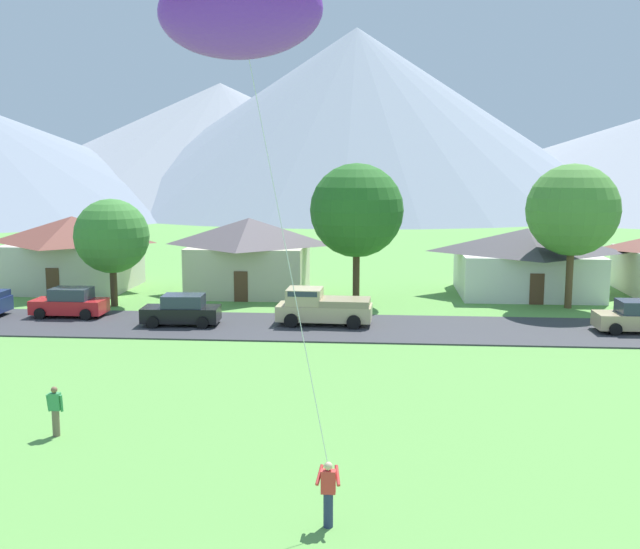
{
  "coord_description": "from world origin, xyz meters",
  "views": [
    {
      "loc": [
        2.62,
        -9.85,
        8.84
      ],
      "look_at": [
        0.18,
        20.13,
        4.34
      ],
      "focal_mm": 41.45,
      "sensor_mm": 36.0,
      "label": 1
    }
  ],
  "objects_px": {
    "tree_center": "(112,236)",
    "watcher_person": "(55,410)",
    "parked_car_tan_mid_west": "(637,317)",
    "parked_car_red_mid_east": "(70,303)",
    "house_right_center": "(73,251)",
    "parked_car_black_west_end": "(182,311)",
    "house_leftmost": "(249,254)",
    "tree_near_left": "(573,210)",
    "kite_flyer_with_kite": "(240,10)",
    "house_rightmost": "(526,260)",
    "pickup_truck_sand_east_side": "(322,307)",
    "tree_left_of_center": "(357,211)"
  },
  "relations": [
    {
      "from": "tree_center",
      "to": "watcher_person",
      "type": "height_order",
      "value": "tree_center"
    },
    {
      "from": "parked_car_tan_mid_west",
      "to": "parked_car_red_mid_east",
      "type": "relative_size",
      "value": 1.0
    },
    {
      "from": "house_right_center",
      "to": "parked_car_black_west_end",
      "type": "bearing_deg",
      "value": -46.48
    },
    {
      "from": "house_leftmost",
      "to": "parked_car_black_west_end",
      "type": "bearing_deg",
      "value": -99.93
    },
    {
      "from": "tree_center",
      "to": "parked_car_tan_mid_west",
      "type": "height_order",
      "value": "tree_center"
    },
    {
      "from": "tree_center",
      "to": "parked_car_red_mid_east",
      "type": "relative_size",
      "value": 1.6
    },
    {
      "from": "parked_car_tan_mid_west",
      "to": "parked_car_black_west_end",
      "type": "bearing_deg",
      "value": -179.51
    },
    {
      "from": "tree_near_left",
      "to": "tree_center",
      "type": "height_order",
      "value": "tree_near_left"
    },
    {
      "from": "tree_center",
      "to": "kite_flyer_with_kite",
      "type": "height_order",
      "value": "kite_flyer_with_kite"
    },
    {
      "from": "tree_near_left",
      "to": "parked_car_black_west_end",
      "type": "bearing_deg",
      "value": -162.65
    },
    {
      "from": "parked_car_black_west_end",
      "to": "parked_car_tan_mid_west",
      "type": "xyz_separation_m",
      "value": [
        24.41,
        0.21,
        0.0
      ]
    },
    {
      "from": "parked_car_black_west_end",
      "to": "parked_car_tan_mid_west",
      "type": "bearing_deg",
      "value": 0.49
    },
    {
      "from": "parked_car_red_mid_east",
      "to": "parked_car_tan_mid_west",
      "type": "bearing_deg",
      "value": -2.72
    },
    {
      "from": "house_rightmost",
      "to": "parked_car_black_west_end",
      "type": "xyz_separation_m",
      "value": [
        -20.82,
        -11.81,
        -1.48
      ]
    },
    {
      "from": "pickup_truck_sand_east_side",
      "to": "tree_near_left",
      "type": "bearing_deg",
      "value": 22.92
    },
    {
      "from": "parked_car_tan_mid_west",
      "to": "house_right_center",
      "type": "bearing_deg",
      "value": 162.26
    },
    {
      "from": "house_right_center",
      "to": "house_rightmost",
      "type": "relative_size",
      "value": 0.89
    },
    {
      "from": "house_leftmost",
      "to": "tree_left_of_center",
      "type": "xyz_separation_m",
      "value": [
        7.47,
        -3.43,
        3.26
      ]
    },
    {
      "from": "house_right_center",
      "to": "tree_left_of_center",
      "type": "distance_m",
      "value": 20.98
    },
    {
      "from": "pickup_truck_sand_east_side",
      "to": "watcher_person",
      "type": "xyz_separation_m",
      "value": [
        -7.38,
        -17.46,
        -0.18
      ]
    },
    {
      "from": "tree_center",
      "to": "parked_car_red_mid_east",
      "type": "bearing_deg",
      "value": -109.5
    },
    {
      "from": "house_leftmost",
      "to": "parked_car_black_west_end",
      "type": "relative_size",
      "value": 1.95
    },
    {
      "from": "house_leftmost",
      "to": "house_right_center",
      "type": "xyz_separation_m",
      "value": [
        -12.83,
        0.74,
        -0.01
      ]
    },
    {
      "from": "house_rightmost",
      "to": "parked_car_black_west_end",
      "type": "bearing_deg",
      "value": -150.44
    },
    {
      "from": "house_right_center",
      "to": "kite_flyer_with_kite",
      "type": "distance_m",
      "value": 38.18
    },
    {
      "from": "house_rightmost",
      "to": "tree_left_of_center",
      "type": "bearing_deg",
      "value": -158.76
    },
    {
      "from": "house_leftmost",
      "to": "tree_near_left",
      "type": "relative_size",
      "value": 0.94
    },
    {
      "from": "tree_left_of_center",
      "to": "parked_car_tan_mid_west",
      "type": "height_order",
      "value": "tree_left_of_center"
    },
    {
      "from": "house_rightmost",
      "to": "tree_near_left",
      "type": "bearing_deg",
      "value": -70.11
    },
    {
      "from": "watcher_person",
      "to": "kite_flyer_with_kite",
      "type": "bearing_deg",
      "value": -28.47
    },
    {
      "from": "house_right_center",
      "to": "parked_car_black_west_end",
      "type": "distance_m",
      "value": 15.99
    },
    {
      "from": "parked_car_red_mid_east",
      "to": "house_rightmost",
      "type": "bearing_deg",
      "value": 19.9
    },
    {
      "from": "tree_left_of_center",
      "to": "parked_car_red_mid_east",
      "type": "xyz_separation_m",
      "value": [
        -16.45,
        -5.65,
        -5.1
      ]
    },
    {
      "from": "house_rightmost",
      "to": "parked_car_black_west_end",
      "type": "height_order",
      "value": "house_rightmost"
    },
    {
      "from": "pickup_truck_sand_east_side",
      "to": "tree_center",
      "type": "bearing_deg",
      "value": 161.13
    },
    {
      "from": "parked_car_tan_mid_west",
      "to": "pickup_truck_sand_east_side",
      "type": "relative_size",
      "value": 0.8
    },
    {
      "from": "pickup_truck_sand_east_side",
      "to": "watcher_person",
      "type": "height_order",
      "value": "pickup_truck_sand_east_side"
    },
    {
      "from": "house_leftmost",
      "to": "watcher_person",
      "type": "distance_m",
      "value": 27.58
    },
    {
      "from": "tree_left_of_center",
      "to": "tree_center",
      "type": "relative_size",
      "value": 1.32
    },
    {
      "from": "tree_near_left",
      "to": "parked_car_black_west_end",
      "type": "relative_size",
      "value": 2.08
    },
    {
      "from": "parked_car_red_mid_east",
      "to": "house_right_center",
      "type": "bearing_deg",
      "value": 111.43
    },
    {
      "from": "parked_car_black_west_end",
      "to": "parked_car_red_mid_east",
      "type": "distance_m",
      "value": 7.29
    },
    {
      "from": "tree_center",
      "to": "parked_car_tan_mid_west",
      "type": "bearing_deg",
      "value": -9.68
    },
    {
      "from": "house_right_center",
      "to": "parked_car_tan_mid_west",
      "type": "relative_size",
      "value": 2.06
    },
    {
      "from": "house_right_center",
      "to": "parked_car_black_west_end",
      "type": "xyz_separation_m",
      "value": [
        10.94,
        -11.52,
        -1.83
      ]
    },
    {
      "from": "parked_car_tan_mid_west",
      "to": "kite_flyer_with_kite",
      "type": "distance_m",
      "value": 29.3
    },
    {
      "from": "house_leftmost",
      "to": "parked_car_red_mid_east",
      "type": "xyz_separation_m",
      "value": [
        -8.98,
        -9.07,
        -1.83
      ]
    },
    {
      "from": "house_rightmost",
      "to": "parked_car_tan_mid_west",
      "type": "xyz_separation_m",
      "value": [
        3.59,
        -11.6,
        -1.48
      ]
    },
    {
      "from": "house_leftmost",
      "to": "watcher_person",
      "type": "relative_size",
      "value": 4.99
    },
    {
      "from": "tree_left_of_center",
      "to": "tree_center",
      "type": "xyz_separation_m",
      "value": [
        -15.15,
        -1.99,
        -1.55
      ]
    }
  ]
}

